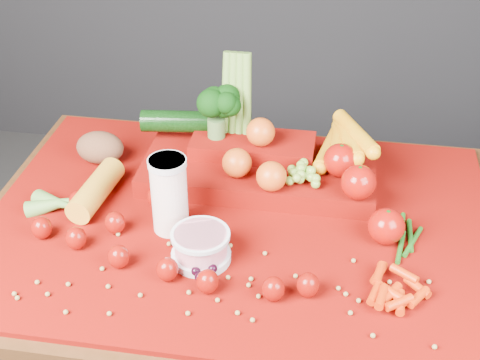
% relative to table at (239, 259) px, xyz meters
% --- Properties ---
extents(table, '(1.10, 0.80, 0.75)m').
position_rel_table_xyz_m(table, '(0.00, 0.00, 0.00)').
color(table, '#311D0B').
rests_on(table, ground).
extents(red_cloth, '(1.05, 0.75, 0.01)m').
position_rel_table_xyz_m(red_cloth, '(0.00, 0.00, 0.10)').
color(red_cloth, '#650503').
rests_on(red_cloth, table).
extents(milk_glass, '(0.08, 0.08, 0.17)m').
position_rel_table_xyz_m(milk_glass, '(-0.13, -0.05, 0.20)').
color(milk_glass, silver).
rests_on(milk_glass, red_cloth).
extents(yogurt_bowl, '(0.12, 0.12, 0.06)m').
position_rel_table_xyz_m(yogurt_bowl, '(-0.05, -0.13, 0.14)').
color(yogurt_bowl, silver).
rests_on(yogurt_bowl, red_cloth).
extents(strawberry_scatter, '(0.58, 0.28, 0.05)m').
position_rel_table_xyz_m(strawberry_scatter, '(-0.15, -0.14, 0.13)').
color(strawberry_scatter, maroon).
rests_on(strawberry_scatter, red_cloth).
extents(dark_grape_cluster, '(0.06, 0.05, 0.03)m').
position_rel_table_xyz_m(dark_grape_cluster, '(-0.03, -0.19, 0.12)').
color(dark_grape_cluster, black).
rests_on(dark_grape_cluster, red_cloth).
extents(soybean_scatter, '(0.84, 0.24, 0.01)m').
position_rel_table_xyz_m(soybean_scatter, '(0.00, -0.20, 0.11)').
color(soybean_scatter, olive).
rests_on(soybean_scatter, red_cloth).
extents(corn_ear, '(0.20, 0.24, 0.06)m').
position_rel_table_xyz_m(corn_ear, '(-0.36, -0.01, 0.13)').
color(corn_ear, gold).
rests_on(corn_ear, red_cloth).
extents(potato, '(0.11, 0.08, 0.08)m').
position_rel_table_xyz_m(potato, '(-0.36, 0.17, 0.15)').
color(potato, brown).
rests_on(potato, red_cloth).
extents(baby_carrot_pile, '(0.17, 0.17, 0.03)m').
position_rel_table_xyz_m(baby_carrot_pile, '(0.31, -0.17, 0.12)').
color(baby_carrot_pile, red).
rests_on(baby_carrot_pile, red_cloth).
extents(green_bean_pile, '(0.14, 0.12, 0.01)m').
position_rel_table_xyz_m(green_bean_pile, '(0.34, -0.01, 0.11)').
color(green_bean_pile, '#165012').
rests_on(green_bean_pile, red_cloth).
extents(produce_mound, '(0.61, 0.37, 0.27)m').
position_rel_table_xyz_m(produce_mound, '(0.04, 0.16, 0.16)').
color(produce_mound, '#650503').
rests_on(produce_mound, red_cloth).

